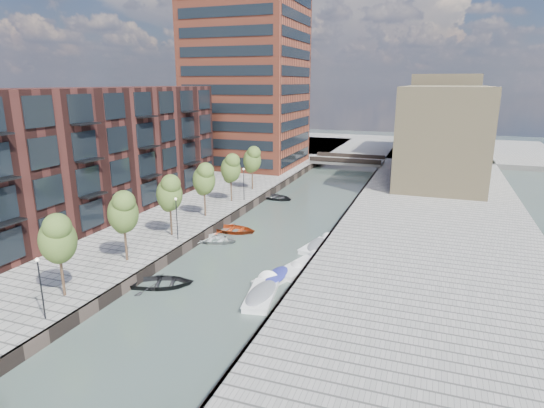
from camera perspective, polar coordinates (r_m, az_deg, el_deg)
The scene contains 29 objects.
water at distance 55.98m, azimuth 3.28°, elevation -1.11°, with size 300.00×300.00×0.00m, color #38473F.
quay_left at distance 74.23m, azimuth -24.41°, elevation 1.99°, with size 60.00×140.00×1.00m, color gray.
quay_right at distance 53.73m, azimuth 19.87°, elevation -2.14°, with size 20.00×140.00×1.00m, color gray.
quay_wall_left at distance 57.80m, azimuth -2.52°, elevation -0.06°, with size 0.25×140.00×1.00m, color #332823.
quay_wall_right at distance 54.49m, azimuth 9.44°, elevation -1.20°, with size 0.25×140.00×1.00m, color #332823.
far_closure at distance 113.61m, azimuth 12.07°, elevation 7.10°, with size 80.00×40.00×1.00m, color gray.
apartment_block at distance 55.01m, azimuth -20.34°, elevation 6.23°, with size 8.00×38.00×14.00m, color black.
tower at distance 83.08m, azimuth -3.07°, elevation 15.33°, with size 18.00×18.00×30.00m, color brown.
tan_block_near at distance 73.97m, azimuth 20.57°, elevation 8.24°, with size 12.00×25.00×14.00m, color #8D7B56.
tan_block_far at distance 99.79m, azimuth 20.61°, elevation 10.34°, with size 12.00×20.00×16.00m, color #8D7B56.
bridge at distance 86.12m, azimuth 9.45°, elevation 5.37°, with size 13.00×6.00×1.30m.
tree_1 at distance 34.31m, azimuth -25.33°, elevation -3.81°, with size 2.50×2.50×5.95m.
tree_2 at distance 39.27m, azimuth -18.20°, elevation -0.84°, with size 2.50×2.50×5.95m.
tree_3 at distance 44.78m, azimuth -12.76°, elevation 1.45°, with size 2.50×2.50×5.95m.
tree_4 at distance 50.66m, azimuth -8.54°, elevation 3.22°, with size 2.50×2.50×5.95m.
tree_5 at distance 56.80m, azimuth -5.20°, elevation 4.59°, with size 2.50×2.50×5.95m.
tree_6 at distance 63.11m, azimuth -2.52°, elevation 5.69°, with size 2.50×2.50×5.95m.
lamp_0 at distance 32.11m, azimuth -27.07°, elevation -8.71°, with size 0.24×0.24×4.12m.
lamp_1 at distance 43.74m, azimuth -11.89°, elevation -1.25°, with size 0.24×0.24×4.12m.
lamp_2 at distance 57.51m, azimuth -3.57°, elevation 2.94°, with size 0.24×0.24×4.12m.
sloop_1 at distance 37.40m, azimuth -13.65°, elevation -9.97°, with size 3.58×5.02×1.04m, color black.
sloop_2 at distance 49.04m, azimuth -4.89°, elevation -3.50°, with size 3.59×5.03×1.04m, color #A23311.
sloop_3 at distance 46.21m, azimuth -7.37°, elevation -4.74°, with size 3.51×4.91×1.02m, color #B7B7B5.
sloop_4 at distance 62.42m, azimuth 0.48°, elevation 0.62°, with size 3.56×4.99×1.03m, color black.
motorboat_1 at distance 34.79m, azimuth -1.20°, elevation -11.09°, with size 2.74×5.69×1.82m.
motorboat_2 at distance 39.76m, azimuth 3.99°, elevation -7.85°, with size 3.35×5.69×1.79m.
motorboat_3 at distance 37.61m, azimuth 1.06°, elevation -9.06°, with size 3.24×4.97×1.57m.
motorboat_4 at distance 44.56m, azimuth 5.90°, elevation -5.19°, with size 2.73×5.15×1.63m.
car at distance 79.99m, azimuth 15.68°, elevation 4.47°, with size 1.51×3.75×1.28m, color silver.
Camera 1 is at (15.23, -11.58, 15.54)m, focal length 30.00 mm.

